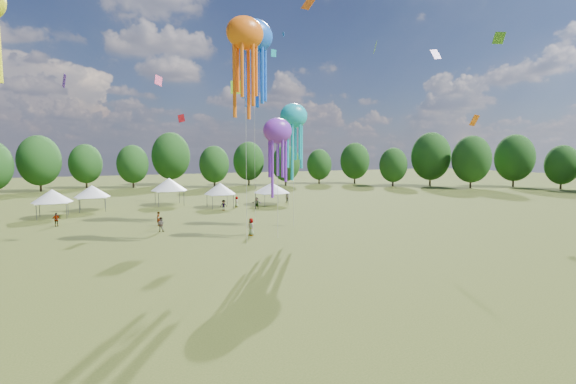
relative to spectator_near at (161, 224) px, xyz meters
name	(u,v)px	position (x,y,z in m)	size (l,w,h in m)	color
spectator_near	(161,224)	(0.00, 0.00, 0.00)	(0.77, 0.60, 1.58)	gray
spectators_far	(231,207)	(10.85, 9.47, 0.04)	(34.11, 23.67, 1.78)	gray
festival_tents	(173,189)	(4.47, 18.20, 2.17)	(36.10, 12.19, 4.34)	#47474C
show_kites	(187,66)	(2.66, -2.40, 16.35)	(32.94, 12.54, 23.66)	orange
treeline	(155,164)	(2.88, 25.98, 5.76)	(201.57, 95.24, 13.43)	#38281C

